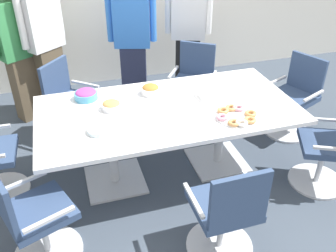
{
  "coord_description": "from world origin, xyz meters",
  "views": [
    {
      "loc": [
        -0.87,
        -2.88,
        2.46
      ],
      "look_at": [
        0.0,
        0.0,
        0.55
      ],
      "focal_mm": 39.75,
      "sensor_mm": 36.0,
      "label": 1
    }
  ],
  "objects_px": {
    "office_chair_1": "(193,86)",
    "person_standing_0": "(19,51)",
    "office_chair_5": "(226,215)",
    "person_standing_3": "(188,32)",
    "napkin_pile": "(207,95)",
    "office_chair_0": "(294,100)",
    "office_chair_6": "(331,149)",
    "person_standing_2": "(132,40)",
    "donut_platter": "(236,116)",
    "snack_bowl_cookies": "(111,105)",
    "snack_bowl_candy_mix": "(86,94)",
    "office_chair_2": "(71,106)",
    "person_standing_1": "(44,41)",
    "snack_bowl_pretzels": "(151,89)",
    "office_chair_4": "(33,220)",
    "conference_table": "(168,119)",
    "plate_stack": "(99,130)"
  },
  "relations": [
    {
      "from": "snack_bowl_candy_mix",
      "to": "napkin_pile",
      "type": "relative_size",
      "value": 1.36
    },
    {
      "from": "person_standing_2",
      "to": "donut_platter",
      "type": "bearing_deg",
      "value": 120.88
    },
    {
      "from": "office_chair_0",
      "to": "snack_bowl_cookies",
      "type": "bearing_deg",
      "value": 72.1
    },
    {
      "from": "snack_bowl_candy_mix",
      "to": "donut_platter",
      "type": "height_order",
      "value": "snack_bowl_candy_mix"
    },
    {
      "from": "napkin_pile",
      "to": "person_standing_0",
      "type": "bearing_deg",
      "value": 139.75
    },
    {
      "from": "office_chair_2",
      "to": "person_standing_1",
      "type": "bearing_deg",
      "value": -124.68
    },
    {
      "from": "donut_platter",
      "to": "office_chair_0",
      "type": "bearing_deg",
      "value": 31.55
    },
    {
      "from": "person_standing_3",
      "to": "snack_bowl_cookies",
      "type": "distance_m",
      "value": 1.99
    },
    {
      "from": "conference_table",
      "to": "office_chair_2",
      "type": "xyz_separation_m",
      "value": [
        -0.86,
        0.95,
        -0.22
      ]
    },
    {
      "from": "office_chair_1",
      "to": "office_chair_2",
      "type": "bearing_deg",
      "value": 37.6
    },
    {
      "from": "office_chair_1",
      "to": "office_chair_2",
      "type": "relative_size",
      "value": 1.0
    },
    {
      "from": "office_chair_0",
      "to": "office_chair_5",
      "type": "height_order",
      "value": "same"
    },
    {
      "from": "office_chair_6",
      "to": "snack_bowl_pretzels",
      "type": "height_order",
      "value": "office_chair_6"
    },
    {
      "from": "person_standing_1",
      "to": "donut_platter",
      "type": "relative_size",
      "value": 4.86
    },
    {
      "from": "snack_bowl_cookies",
      "to": "snack_bowl_candy_mix",
      "type": "distance_m",
      "value": 0.34
    },
    {
      "from": "office_chair_0",
      "to": "person_standing_3",
      "type": "xyz_separation_m",
      "value": [
        -0.85,
        1.32,
        0.47
      ]
    },
    {
      "from": "napkin_pile",
      "to": "office_chair_5",
      "type": "bearing_deg",
      "value": -104.49
    },
    {
      "from": "office_chair_5",
      "to": "plate_stack",
      "type": "distance_m",
      "value": 1.23
    },
    {
      "from": "napkin_pile",
      "to": "donut_platter",
      "type": "bearing_deg",
      "value": -76.84
    },
    {
      "from": "person_standing_0",
      "to": "office_chair_5",
      "type": "bearing_deg",
      "value": 87.53
    },
    {
      "from": "person_standing_3",
      "to": "conference_table",
      "type": "bearing_deg",
      "value": 83.71
    },
    {
      "from": "person_standing_1",
      "to": "office_chair_2",
      "type": "bearing_deg",
      "value": 66.31
    },
    {
      "from": "office_chair_0",
      "to": "office_chair_5",
      "type": "xyz_separation_m",
      "value": [
        -1.51,
        -1.43,
        0.0
      ]
    },
    {
      "from": "person_standing_1",
      "to": "person_standing_3",
      "type": "bearing_deg",
      "value": 142.79
    },
    {
      "from": "office_chair_0",
      "to": "office_chair_4",
      "type": "distance_m",
      "value": 3.08
    },
    {
      "from": "snack_bowl_candy_mix",
      "to": "snack_bowl_pretzels",
      "type": "distance_m",
      "value": 0.63
    },
    {
      "from": "office_chair_0",
      "to": "office_chair_2",
      "type": "distance_m",
      "value": 2.57
    },
    {
      "from": "snack_bowl_pretzels",
      "to": "napkin_pile",
      "type": "xyz_separation_m",
      "value": [
        0.51,
        -0.24,
        -0.02
      ]
    },
    {
      "from": "snack_bowl_cookies",
      "to": "snack_bowl_candy_mix",
      "type": "xyz_separation_m",
      "value": [
        -0.2,
        0.27,
        0.01
      ]
    },
    {
      "from": "office_chair_0",
      "to": "office_chair_1",
      "type": "height_order",
      "value": "same"
    },
    {
      "from": "donut_platter",
      "to": "plate_stack",
      "type": "xyz_separation_m",
      "value": [
        -1.19,
        0.13,
        -0.0
      ]
    },
    {
      "from": "office_chair_4",
      "to": "person_standing_3",
      "type": "xyz_separation_m",
      "value": [
        2.04,
        2.38,
        0.47
      ]
    },
    {
      "from": "office_chair_5",
      "to": "person_standing_3",
      "type": "xyz_separation_m",
      "value": [
        0.66,
        2.75,
        0.47
      ]
    },
    {
      "from": "snack_bowl_candy_mix",
      "to": "person_standing_0",
      "type": "bearing_deg",
      "value": 118.3
    },
    {
      "from": "office_chair_1",
      "to": "snack_bowl_cookies",
      "type": "distance_m",
      "value": 1.5
    },
    {
      "from": "snack_bowl_cookies",
      "to": "snack_bowl_pretzels",
      "type": "bearing_deg",
      "value": 24.69
    },
    {
      "from": "office_chair_4",
      "to": "donut_platter",
      "type": "relative_size",
      "value": 2.41
    },
    {
      "from": "person_standing_1",
      "to": "snack_bowl_cookies",
      "type": "distance_m",
      "value": 1.58
    },
    {
      "from": "person_standing_2",
      "to": "donut_platter",
      "type": "height_order",
      "value": "person_standing_2"
    },
    {
      "from": "conference_table",
      "to": "office_chair_6",
      "type": "xyz_separation_m",
      "value": [
        1.41,
        -0.62,
        -0.22
      ]
    },
    {
      "from": "office_chair_5",
      "to": "person_standing_1",
      "type": "xyz_separation_m",
      "value": [
        -1.16,
        2.71,
        0.56
      ]
    },
    {
      "from": "office_chair_5",
      "to": "office_chair_0",
      "type": "bearing_deg",
      "value": 42.63
    },
    {
      "from": "office_chair_4",
      "to": "conference_table",
      "type": "bearing_deg",
      "value": 98.51
    },
    {
      "from": "donut_platter",
      "to": "office_chair_6",
      "type": "bearing_deg",
      "value": -16.95
    },
    {
      "from": "office_chair_0",
      "to": "office_chair_6",
      "type": "relative_size",
      "value": 1.0
    },
    {
      "from": "person_standing_0",
      "to": "snack_bowl_candy_mix",
      "type": "relative_size",
      "value": 7.52
    },
    {
      "from": "office_chair_6",
      "to": "snack_bowl_cookies",
      "type": "bearing_deg",
      "value": 94.0
    },
    {
      "from": "plate_stack",
      "to": "napkin_pile",
      "type": "relative_size",
      "value": 1.22
    },
    {
      "from": "office_chair_1",
      "to": "person_standing_0",
      "type": "xyz_separation_m",
      "value": [
        -1.98,
        0.56,
        0.48
      ]
    },
    {
      "from": "office_chair_1",
      "to": "donut_platter",
      "type": "bearing_deg",
      "value": 120.1
    }
  ]
}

